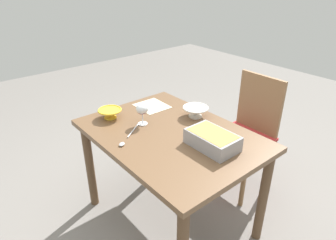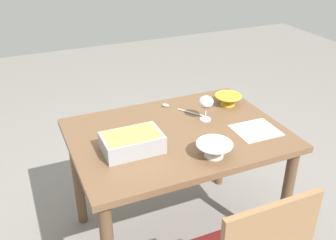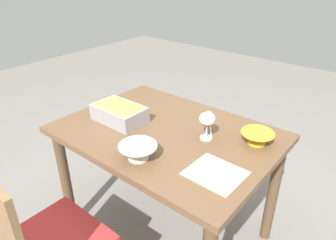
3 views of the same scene
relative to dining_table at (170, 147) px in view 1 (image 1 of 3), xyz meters
The scene contains 9 objects.
ground_plane 0.62m from the dining_table, ahead, with size 8.00×8.00×0.00m, color gray.
dining_table is the anchor object (origin of this frame).
chair 0.77m from the dining_table, 94.30° to the right, with size 0.40×0.39×0.92m.
wine_glass 0.30m from the dining_table, 18.10° to the left, with size 0.08×0.08×0.15m.
casserole_dish 0.33m from the dining_table, 164.75° to the right, with size 0.29×0.18×0.09m.
mixing_bowl 0.48m from the dining_table, 23.53° to the left, with size 0.16×0.16×0.07m.
small_bowl 0.32m from the dining_table, 77.32° to the right, with size 0.18×0.18×0.07m.
serving_spoon 0.30m from the dining_table, 68.52° to the left, with size 0.18×0.24×0.01m.
napkin 0.43m from the dining_table, 21.17° to the right, with size 0.23×0.21×0.00m, color beige.
Camera 1 is at (-1.24, 1.05, 1.64)m, focal length 31.93 mm.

